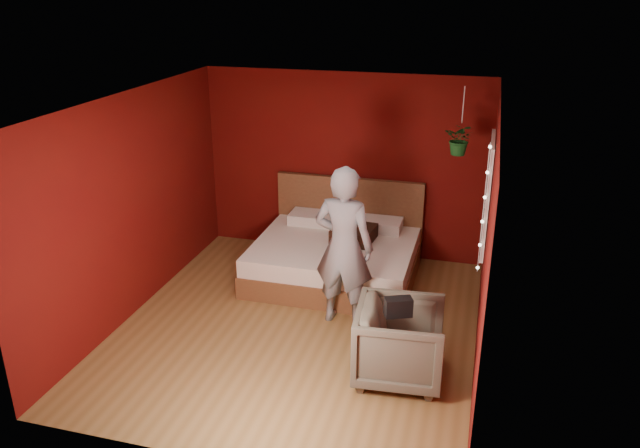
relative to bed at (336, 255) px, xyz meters
The scene contains 10 objects.
floor 1.44m from the bed, 94.25° to the right, with size 4.50×4.50×0.00m, color olive.
room_walls 1.97m from the bed, 94.25° to the right, with size 4.04×4.54×2.62m.
window 2.27m from the bed, 15.22° to the right, with size 0.05×0.97×1.27m.
fairy_lights 2.42m from the bed, 29.33° to the right, with size 0.04×0.04×1.45m.
bed is the anchor object (origin of this frame).
person 1.37m from the bed, 72.39° to the right, with size 0.69×0.45×1.89m, color gray.
armchair 2.37m from the bed, 60.66° to the right, with size 0.85×0.87×0.79m, color #585445.
handbag 2.57m from the bed, 62.78° to the right, with size 0.25×0.13×0.18m, color black.
throw_pillow 0.39m from the bed, 10.93° to the left, with size 0.52×0.52×0.18m, color #331A11.
hanging_plant 2.24m from the bed, ahead, with size 0.41×0.38×0.82m.
Camera 1 is at (1.90, -5.98, 3.77)m, focal length 35.00 mm.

